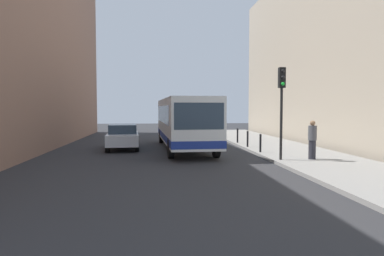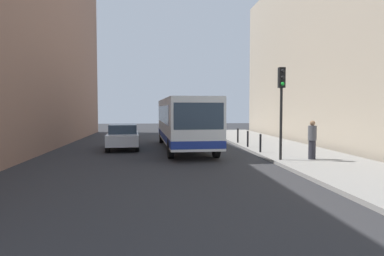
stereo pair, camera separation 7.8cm
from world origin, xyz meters
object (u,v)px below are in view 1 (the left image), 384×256
at_px(traffic_light, 282,96).
at_px(bollard_far, 238,136).
at_px(car_beside_bus, 123,136).
at_px(bus, 184,120).
at_px(bollard_mid, 248,139).
at_px(bollard_near, 260,143).
at_px(pedestrian_near_signal, 312,140).

xyz_separation_m(traffic_light, bollard_far, (-0.10, 7.87, -2.38)).
bearing_deg(car_beside_bus, bus, 170.92).
height_order(traffic_light, bollard_mid, traffic_light).
relative_size(bollard_near, bollard_far, 1.00).
bearing_deg(car_beside_bus, bollard_far, -171.95).
bearing_deg(car_beside_bus, pedestrian_near_signal, 141.22).
bearing_deg(bus, bollard_far, -155.84).
distance_m(car_beside_bus, bollard_mid, 7.50).
distance_m(bus, bollard_far, 4.36).
distance_m(bollard_mid, bollard_far, 2.57).
distance_m(bollard_far, pedestrian_near_signal, 8.02).
xyz_separation_m(traffic_light, bollard_mid, (-0.10, 5.31, -2.38)).
relative_size(bus, bollard_mid, 11.70).
distance_m(bollard_near, bollard_mid, 2.57).
relative_size(bus, car_beside_bus, 2.47).
relative_size(traffic_light, bollard_near, 4.32).
bearing_deg(bollard_far, traffic_light, -89.27).
xyz_separation_m(bus, bollard_far, (3.77, 1.89, -1.10)).
height_order(bollard_near, bollard_mid, same).
relative_size(car_beside_bus, bollard_near, 4.75).
xyz_separation_m(bus, traffic_light, (3.87, -5.98, 1.28)).
distance_m(bus, pedestrian_near_signal, 8.03).
bearing_deg(bollard_mid, bollard_near, -90.00).
height_order(car_beside_bus, pedestrian_near_signal, pedestrian_near_signal).
relative_size(bus, bollard_far, 11.70).
bearing_deg(bollard_near, bollard_mid, 90.00).
bearing_deg(bollard_far, bollard_near, -90.00).
bearing_deg(car_beside_bus, traffic_light, 136.22).
height_order(bollard_mid, pedestrian_near_signal, pedestrian_near_signal).
distance_m(car_beside_bus, traffic_light, 10.08).
distance_m(car_beside_bus, bollard_near, 8.25).
height_order(bollard_near, bollard_far, same).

